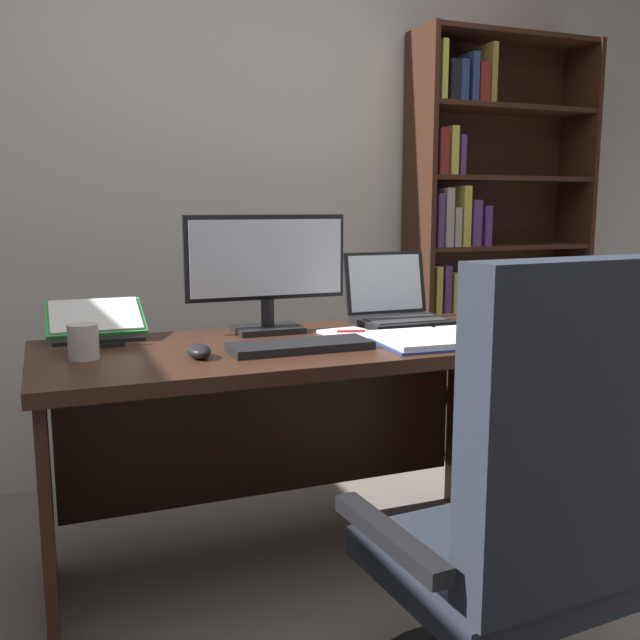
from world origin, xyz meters
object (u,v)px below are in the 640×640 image
(monitor, at_px, (267,272))
(pen, at_px, (358,331))
(keyboard, at_px, (300,346))
(coffee_mug, at_px, (83,342))
(open_binder, at_px, (455,338))
(notepad, at_px, (353,334))
(bookshelf, at_px, (480,248))
(reading_stand_with_book, at_px, (96,321))
(computer_mouse, at_px, (199,351))
(office_chair, at_px, (524,550))
(laptop, at_px, (397,308))
(desk, at_px, (291,402))

(monitor, height_order, pen, monitor)
(keyboard, relative_size, coffee_mug, 4.28)
(open_binder, relative_size, notepad, 2.47)
(bookshelf, relative_size, notepad, 9.32)
(reading_stand_with_book, relative_size, pen, 2.13)
(bookshelf, distance_m, computer_mouse, 1.87)
(bookshelf, xyz_separation_m, office_chair, (-1.06, -1.75, -0.51))
(keyboard, height_order, notepad, keyboard)
(pen, bearing_deg, reading_stand_with_book, 164.02)
(monitor, relative_size, computer_mouse, 5.27)
(coffee_mug, bearing_deg, notepad, 3.48)
(bookshelf, height_order, laptop, bookshelf)
(pen, bearing_deg, laptop, 36.52)
(reading_stand_with_book, bearing_deg, desk, -19.11)
(computer_mouse, bearing_deg, laptop, 22.53)
(reading_stand_with_book, bearing_deg, coffee_mug, -100.90)
(keyboard, relative_size, open_binder, 0.81)
(desk, bearing_deg, computer_mouse, -150.86)
(office_chair, distance_m, open_binder, 0.83)
(reading_stand_with_book, height_order, open_binder, reading_stand_with_book)
(computer_mouse, bearing_deg, open_binder, -3.60)
(notepad, distance_m, pen, 0.02)
(reading_stand_with_book, distance_m, notepad, 0.82)
(monitor, bearing_deg, reading_stand_with_book, 173.63)
(monitor, xyz_separation_m, open_binder, (0.50, -0.37, -0.19))
(bookshelf, xyz_separation_m, monitor, (-1.28, -0.65, -0.01))
(laptop, xyz_separation_m, open_binder, (0.00, -0.38, -0.04))
(desk, relative_size, reading_stand_with_book, 5.28)
(desk, relative_size, monitor, 2.87)
(computer_mouse, bearing_deg, pen, 15.56)
(office_chair, xyz_separation_m, pen, (0.04, 0.93, 0.31))
(laptop, height_order, notepad, laptop)
(notepad, bearing_deg, laptop, 34.30)
(office_chair, bearing_deg, open_binder, 65.11)
(computer_mouse, distance_m, open_binder, 0.80)
(keyboard, height_order, coffee_mug, coffee_mug)
(reading_stand_with_book, height_order, coffee_mug, reading_stand_with_book)
(laptop, distance_m, keyboard, 0.59)
(bookshelf, bearing_deg, open_binder, -127.25)
(office_chair, xyz_separation_m, notepad, (0.02, 0.93, 0.30))
(office_chair, xyz_separation_m, coffee_mug, (-0.82, 0.88, 0.35))
(reading_stand_with_book, xyz_separation_m, coffee_mug, (-0.05, -0.28, -0.01))
(laptop, bearing_deg, pen, -143.48)
(monitor, distance_m, computer_mouse, 0.48)
(open_binder, height_order, pen, open_binder)
(laptop, xyz_separation_m, keyboard, (-0.49, -0.33, -0.04))
(keyboard, bearing_deg, monitor, 90.00)
(laptop, relative_size, notepad, 1.54)
(bookshelf, distance_m, office_chair, 2.11)
(laptop, bearing_deg, reading_stand_with_book, 176.86)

